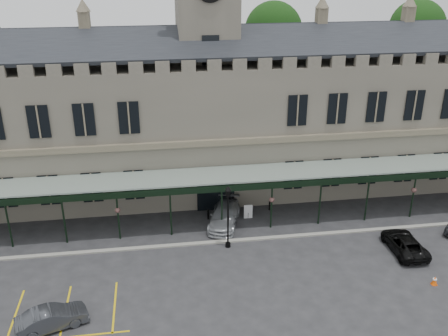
{
  "coord_description": "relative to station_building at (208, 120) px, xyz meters",
  "views": [
    {
      "loc": [
        -4.86,
        -27.06,
        20.48
      ],
      "look_at": [
        0.0,
        6.0,
        6.0
      ],
      "focal_mm": 40.0,
      "sensor_mm": 36.0,
      "label": 1
    }
  ],
  "objects": [
    {
      "name": "ground",
      "position": [
        0.0,
        -15.91,
        -6.47
      ],
      "size": [
        140.0,
        140.0,
        0.0
      ],
      "primitive_type": "plane",
      "color": "#28282A"
    },
    {
      "name": "station_building",
      "position": [
        0.0,
        0.0,
        0.0
      ],
      "size": [
        60.0,
        10.36,
        17.3
      ],
      "color": "#5E594E",
      "rests_on": "ground"
    },
    {
      "name": "clock_tower",
      "position": [
        0.0,
        0.09,
        6.64
      ],
      "size": [
        5.6,
        5.6,
        24.8
      ],
      "color": "#5E594E",
      "rests_on": "ground"
    },
    {
      "name": "canopy",
      "position": [
        0.0,
        -8.45,
        -4.06
      ],
      "size": [
        50.0,
        4.1,
        4.3
      ],
      "color": "#8C9E93",
      "rests_on": "ground"
    },
    {
      "name": "kerb",
      "position": [
        0.0,
        -10.41,
        -6.41
      ],
      "size": [
        60.0,
        0.4,
        0.12
      ],
      "primitive_type": "cube",
      "color": "gray",
      "rests_on": "ground"
    },
    {
      "name": "parking_markings",
      "position": [
        -14.0,
        -17.41,
        -6.47
      ],
      "size": [
        16.0,
        6.0,
        0.01
      ],
      "primitive_type": null,
      "color": "gold",
      "rests_on": "ground"
    },
    {
      "name": "tree_behind_mid",
      "position": [
        8.0,
        9.09,
        6.35
      ],
      "size": [
        6.0,
        6.0,
        16.0
      ],
      "color": "#332314",
      "rests_on": "ground"
    },
    {
      "name": "tree_behind_right",
      "position": [
        24.0,
        9.09,
        6.35
      ],
      "size": [
        6.0,
        6.0,
        16.0
      ],
      "color": "#332314",
      "rests_on": "ground"
    },
    {
      "name": "lamp_post_mid",
      "position": [
        0.12,
        -11.1,
        -3.44
      ],
      "size": [
        0.48,
        0.48,
        5.1
      ],
      "color": "black",
      "rests_on": "ground"
    },
    {
      "name": "traffic_cone",
      "position": [
        13.11,
        -17.73,
        -6.15
      ],
      "size": [
        0.41,
        0.41,
        0.65
      ],
      "rotation": [
        0.0,
        0.0,
        0.34
      ],
      "color": "#FC5407",
      "rests_on": "ground"
    },
    {
      "name": "sign_board",
      "position": [
        2.47,
        -6.96,
        -5.87
      ],
      "size": [
        0.72,
        0.07,
        1.23
      ],
      "rotation": [
        0.0,
        0.0,
        -0.03
      ],
      "color": "black",
      "rests_on": "ground"
    },
    {
      "name": "bollard_left",
      "position": [
        -0.85,
        -6.63,
        -6.01
      ],
      "size": [
        0.16,
        0.16,
        0.92
      ],
      "primitive_type": "cylinder",
      "color": "black",
      "rests_on": "ground"
    },
    {
      "name": "bollard_right",
      "position": [
        4.57,
        -5.84,
        -6.06
      ],
      "size": [
        0.14,
        0.14,
        0.81
      ],
      "primitive_type": "cylinder",
      "color": "black",
      "rests_on": "ground"
    },
    {
      "name": "car_left_b",
      "position": [
        -11.5,
        -18.33,
        -5.79
      ],
      "size": [
        4.37,
        2.7,
        1.36
      ],
      "primitive_type": "imported",
      "rotation": [
        0.0,
        0.0,
        1.9
      ],
      "color": "#35373C",
      "rests_on": "ground"
    },
    {
      "name": "car_taxi",
      "position": [
        0.38,
        -7.63,
        -5.7
      ],
      "size": [
        3.64,
        5.72,
        1.54
      ],
      "primitive_type": "imported",
      "rotation": [
        0.0,
        0.0,
        -0.3
      ],
      "color": "#9B9EA2",
      "rests_on": "ground"
    },
    {
      "name": "car_van",
      "position": [
        13.0,
        -13.56,
        -5.82
      ],
      "size": [
        2.21,
        4.69,
        1.3
      ],
      "primitive_type": "imported",
      "rotation": [
        0.0,
        0.0,
        3.13
      ],
      "color": "black",
      "rests_on": "ground"
    }
  ]
}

